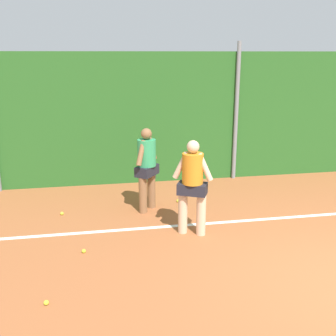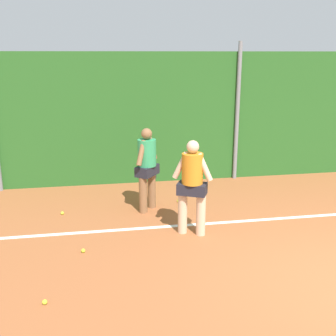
# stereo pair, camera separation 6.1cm
# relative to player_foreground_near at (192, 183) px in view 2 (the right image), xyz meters

# --- Properties ---
(ground_plane) EXTENTS (30.42, 30.42, 0.00)m
(ground_plane) POSITION_rel_player_foreground_near_xyz_m (1.83, -0.59, -0.95)
(ground_plane) COLOR #A85B33
(hedge_fence_backdrop) EXTENTS (19.77, 0.25, 3.14)m
(hedge_fence_backdrop) POSITION_rel_player_foreground_near_xyz_m (1.83, 3.20, 0.62)
(hedge_fence_backdrop) COLOR #286023
(hedge_fence_backdrop) RESTS_ON ground_plane
(fence_post_center) EXTENTS (0.10, 0.10, 3.37)m
(fence_post_center) POSITION_rel_player_foreground_near_xyz_m (1.83, 3.02, 0.73)
(fence_post_center) COLOR gray
(fence_post_center) RESTS_ON ground_plane
(court_baseline_paint) EXTENTS (14.45, 0.10, 0.01)m
(court_baseline_paint) POSITION_rel_player_foreground_near_xyz_m (1.83, 0.35, -0.95)
(court_baseline_paint) COLOR white
(court_baseline_paint) RESTS_ON ground_plane
(player_foreground_near) EXTENTS (0.66, 0.47, 1.69)m
(player_foreground_near) POSITION_rel_player_foreground_near_xyz_m (0.00, 0.00, 0.00)
(player_foreground_near) COLOR beige
(player_foreground_near) RESTS_ON ground_plane
(player_midcourt) EXTENTS (0.54, 0.67, 1.69)m
(player_midcourt) POSITION_rel_player_foreground_near_xyz_m (-0.63, 1.25, -0.00)
(player_midcourt) COLOR #8C603D
(player_midcourt) RESTS_ON ground_plane
(tennis_ball_1) EXTENTS (0.07, 0.07, 0.07)m
(tennis_ball_1) POSITION_rel_player_foreground_near_xyz_m (-1.88, -0.41, -0.92)
(tennis_ball_1) COLOR #CCDB33
(tennis_ball_1) RESTS_ON ground_plane
(tennis_ball_2) EXTENTS (0.07, 0.07, 0.07)m
(tennis_ball_2) POSITION_rel_player_foreground_near_xyz_m (0.07, 1.55, -0.92)
(tennis_ball_2) COLOR #CCDB33
(tennis_ball_2) RESTS_ON ground_plane
(tennis_ball_3) EXTENTS (0.07, 0.07, 0.07)m
(tennis_ball_3) POSITION_rel_player_foreground_near_xyz_m (-2.34, 1.27, -0.92)
(tennis_ball_3) COLOR #CCDB33
(tennis_ball_3) RESTS_ON ground_plane
(tennis_ball_6) EXTENTS (0.07, 0.07, 0.07)m
(tennis_ball_6) POSITION_rel_player_foreground_near_xyz_m (-2.32, -1.74, -0.92)
(tennis_ball_6) COLOR #CCDB33
(tennis_ball_6) RESTS_ON ground_plane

